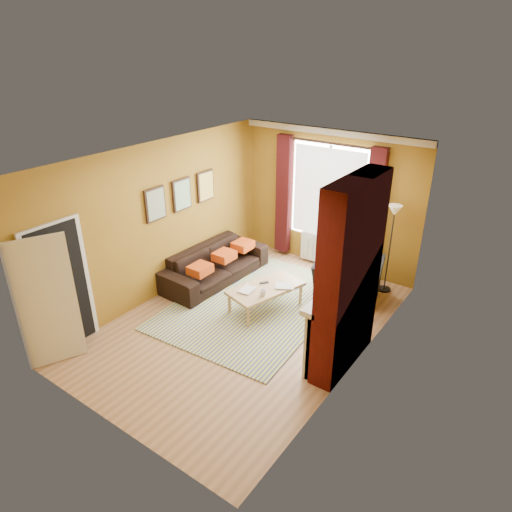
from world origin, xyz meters
name	(u,v)px	position (x,y,z in m)	size (l,w,h in m)	color
ground	(247,323)	(0.00, 0.00, 0.00)	(5.50, 5.50, 0.00)	#8B623F
room_walls	(291,252)	(0.63, 0.29, 1.38)	(3.82, 5.54, 2.83)	olive
striped_rug	(255,303)	(-0.26, 0.58, 0.01)	(2.74, 3.63, 0.02)	#32418B
sofa	(215,264)	(-1.42, 0.88, 0.33)	(2.28, 0.89, 0.67)	black
armchair	(348,279)	(0.99, 1.73, 0.38)	(1.16, 1.01, 0.75)	black
coffee_table	(266,289)	(-0.01, 0.55, 0.39)	(0.99, 1.44, 0.44)	tan
wicker_stool	(335,266)	(0.41, 2.40, 0.19)	(0.35, 0.35, 0.38)	#996F42
floor_lamp	(393,224)	(1.45, 2.40, 1.33)	(0.31, 0.31, 1.69)	black
book_a	(241,288)	(-0.30, 0.25, 0.45)	(0.22, 0.30, 0.03)	#999999
book_b	(285,283)	(0.20, 0.85, 0.45)	(0.24, 0.32, 0.02)	#999999
mug	(263,293)	(0.12, 0.28, 0.49)	(0.11, 0.11, 0.10)	#999999
tv_remote	(264,283)	(-0.11, 0.64, 0.45)	(0.14, 0.15, 0.02)	black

